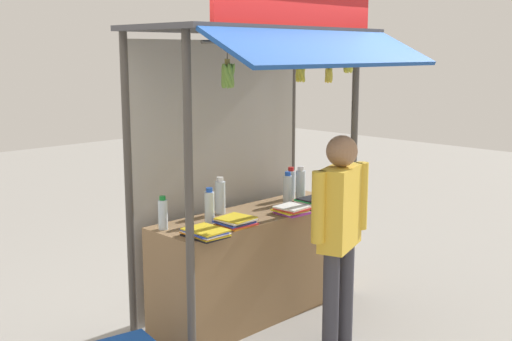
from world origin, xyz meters
TOP-DOWN VIEW (x-y plane):
  - ground_plane at (0.00, 0.00)m, footprint 20.00×20.00m
  - stall_counter at (0.00, 0.00)m, footprint 1.84×0.57m
  - stall_structure at (0.00, 0.11)m, footprint 2.04×1.46m
  - water_bottle_right at (0.58, 0.14)m, footprint 0.08×0.08m
  - water_bottle_front_right at (-0.22, 0.19)m, footprint 0.08×0.08m
  - water_bottle_left at (0.57, 0.02)m, footprint 0.09×0.09m
  - water_bottle_back_left at (-0.46, 0.04)m, footprint 0.08×0.08m
  - water_bottle_back_right at (0.42, 0.04)m, footprint 0.08×0.08m
  - water_bottle_rear_center at (-0.83, 0.14)m, footprint 0.07×0.07m
  - magazine_stack_mid_left at (-0.73, -0.22)m, footprint 0.27×0.32m
  - magazine_stack_mid_right at (-0.38, -0.16)m, footprint 0.27×0.27m
  - magazine_stack_far_left at (0.47, -0.20)m, footprint 0.24×0.25m
  - magazine_stack_front_left at (0.19, -0.22)m, footprint 0.26×0.26m
  - banana_bunch_rightmost at (-0.65, -0.38)m, footprint 0.11×0.11m
  - banana_bunch_inner_right at (0.68, -0.39)m, footprint 0.09×0.09m
  - banana_bunch_inner_left at (0.43, -0.38)m, footprint 0.08×0.08m
  - banana_bunch_leftmost at (0.09, -0.38)m, footprint 0.09×0.09m
  - vendor_person at (0.02, -0.84)m, footprint 0.60×0.32m

SIDE VIEW (x-z plane):
  - ground_plane at x=0.00m, z-range 0.00..0.00m
  - stall_counter at x=0.00m, z-range 0.00..0.86m
  - magazine_stack_mid_left at x=-0.73m, z-range 0.86..0.92m
  - magazine_stack_front_left at x=0.19m, z-range 0.86..0.92m
  - magazine_stack_mid_right at x=-0.38m, z-range 0.86..0.92m
  - magazine_stack_far_left at x=0.47m, z-range 0.86..0.94m
  - vendor_person at x=0.02m, z-range 0.16..1.73m
  - water_bottle_rear_center at x=-0.83m, z-range 0.85..1.11m
  - water_bottle_back_left at x=-0.46m, z-range 0.85..1.13m
  - water_bottle_back_right at x=0.42m, z-range 0.85..1.13m
  - water_bottle_right at x=0.58m, z-range 0.85..1.14m
  - water_bottle_front_right at x=-0.22m, z-range 0.85..1.15m
  - water_bottle_left at x=0.57m, z-range 0.85..1.16m
  - stall_structure at x=0.00m, z-range 0.26..2.95m
  - banana_bunch_inner_left at x=0.43m, z-range 1.83..2.13m
  - banana_bunch_rightmost at x=-0.65m, z-range 1.85..2.14m
  - banana_bunch_leftmost at x=0.09m, z-range 1.86..2.14m
  - banana_bunch_inner_right at x=0.68m, z-range 1.93..2.16m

